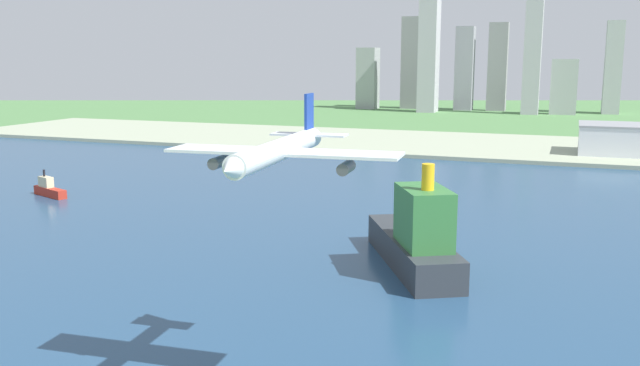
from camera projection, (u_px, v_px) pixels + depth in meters
name	position (u px, v px, depth m)	size (l,w,h in m)	color
ground_plane	(452.00, 202.00, 295.06)	(2400.00, 2400.00, 0.00)	#4E7E46
water_bay	(423.00, 235.00, 239.73)	(840.00, 360.00, 0.15)	navy
industrial_pier	(498.00, 146.00, 469.98)	(840.00, 140.00, 2.50)	#9DA88C
airplane_landing	(279.00, 151.00, 113.35)	(40.81, 42.77, 12.13)	white
container_barge	(416.00, 239.00, 199.22)	(40.20, 57.77, 32.88)	#2D3338
tugboat_small	(49.00, 189.00, 306.31)	(22.23, 11.75, 11.67)	#B22D1E
warehouse_main	(622.00, 139.00, 422.93)	(51.77, 41.32, 18.59)	silver
distant_skyline	(474.00, 67.00, 786.81)	(296.67, 74.10, 128.60)	#999CA0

